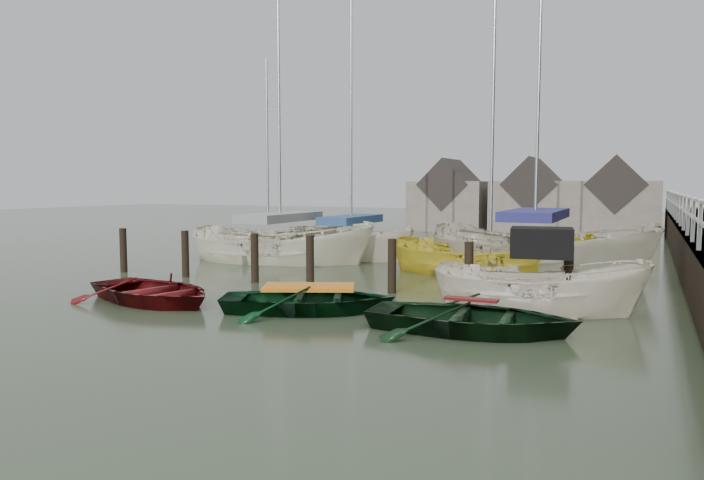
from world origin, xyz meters
The scene contains 12 objects.
ground centered at (0.00, 0.00, 0.00)m, with size 120.00×120.00×0.00m, color #2A3220.
mooring_pilings centered at (-1.11, 3.00, 0.50)m, with size 13.72×0.22×1.80m.
far_sheds centered at (0.83, 26.00, 1.86)m, with size 14.00×4.08×4.39m.
rowboat_red centered at (-3.44, -0.61, 0.00)m, with size 2.80×3.92×0.81m, color #510B0D.
rowboat_green centered at (0.42, 0.04, 0.00)m, with size 2.72×3.81×0.79m, color black.
rowboat_dkgreen centered at (4.13, -0.36, 0.00)m, with size 2.84×3.97×0.82m, color black.
motorboat centered at (5.00, 2.08, 0.09)m, with size 4.77×2.39×2.72m.
sailboat_a centered at (-4.90, 7.44, 0.06)m, with size 7.37×3.66×10.79m.
sailboat_b centered at (-3.26, 9.96, 0.07)m, with size 6.66×4.43×12.00m.
sailboat_c centered at (2.63, 7.80, 0.01)m, with size 6.53×3.34×11.09m.
sailboat_d centered at (3.83, 8.79, 0.06)m, with size 8.57×5.91×12.01m.
sailboat_e centered at (-7.30, 10.36, 0.06)m, with size 6.48×3.55×9.13m.
Camera 1 is at (7.07, -11.84, 2.76)m, focal length 32.00 mm.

